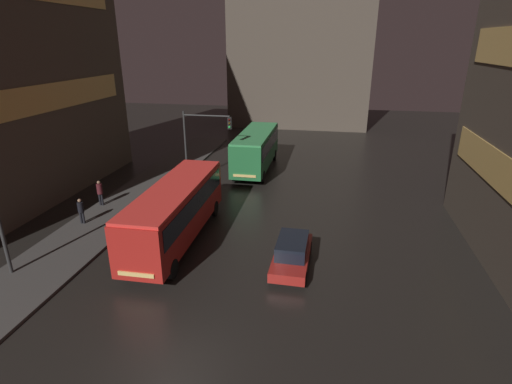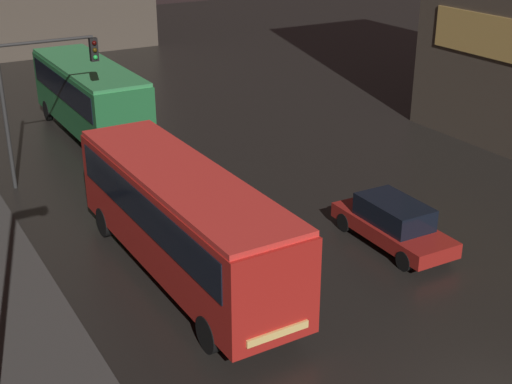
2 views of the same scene
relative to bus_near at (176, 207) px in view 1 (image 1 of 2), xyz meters
The scene contains 9 objects.
ground_plane 10.12m from the bus_near, 69.86° to the right, with size 120.00×120.00×0.00m, color black.
sidewalk_left 5.97m from the bus_near, behind, with size 4.00×48.00×0.15m.
building_far_backdrop 39.46m from the bus_near, 84.46° to the left, with size 18.07×12.00×24.15m.
bus_near is the anchor object (origin of this frame).
bus_far 14.43m from the bus_near, 82.55° to the left, with size 2.67×9.68×3.39m.
car_taxi 7.07m from the bus_near, 13.07° to the right, with size 1.84×4.56×1.53m.
pedestrian_near 6.69m from the bus_near, behind, with size 0.37×0.37×1.64m.
pedestrian_mid 8.00m from the bus_near, 152.22° to the left, with size 0.51×0.51×1.78m.
traffic_light_main 9.87m from the bus_near, 98.79° to the left, with size 3.86×0.35×5.85m.
Camera 1 is at (4.90, -10.17, 10.83)m, focal length 28.00 mm.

